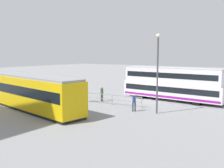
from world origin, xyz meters
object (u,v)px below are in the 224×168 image
(double_decker_bus, at_px, (172,84))
(tram_yellow, at_px, (33,92))
(pedestrian_crossing, at_px, (134,101))
(pedestrian_near_railing, at_px, (102,93))
(info_sign, at_px, (82,89))
(street_lamp, at_px, (158,68))

(double_decker_bus, xyz_separation_m, tram_yellow, (8.93, 12.71, -0.22))
(tram_yellow, bearing_deg, pedestrian_crossing, -147.99)
(pedestrian_crossing, bearing_deg, pedestrian_near_railing, -22.92)
(double_decker_bus, relative_size, tram_yellow, 0.91)
(info_sign, distance_m, street_lamp, 9.63)
(pedestrian_near_railing, bearing_deg, pedestrian_crossing, 157.08)
(info_sign, bearing_deg, pedestrian_near_railing, -131.84)
(tram_yellow, bearing_deg, street_lamp, -151.61)
(tram_yellow, distance_m, street_lamp, 12.01)
(pedestrian_crossing, height_order, info_sign, info_sign)
(pedestrian_crossing, bearing_deg, double_decker_bus, -95.48)
(tram_yellow, xyz_separation_m, pedestrian_near_railing, (-2.58, -7.51, -0.75))
(tram_yellow, distance_m, info_sign, 5.95)
(pedestrian_crossing, xyz_separation_m, street_lamp, (-2.14, -0.46, 3.23))
(pedestrian_near_railing, bearing_deg, info_sign, 48.16)
(tram_yellow, relative_size, street_lamp, 1.85)
(pedestrian_near_railing, bearing_deg, street_lamp, 166.13)
(double_decker_bus, relative_size, street_lamp, 1.67)
(double_decker_bus, relative_size, pedestrian_crossing, 7.16)
(pedestrian_near_railing, xyz_separation_m, pedestrian_crossing, (-5.63, 2.38, -0.03))
(double_decker_bus, relative_size, pedestrian_near_railing, 6.97)
(double_decker_bus, bearing_deg, tram_yellow, 54.91)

